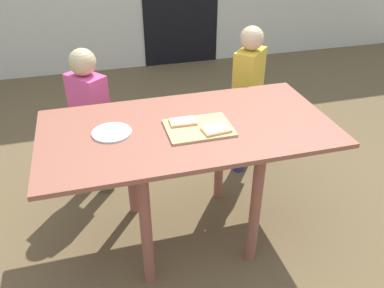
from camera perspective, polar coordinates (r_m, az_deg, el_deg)
ground_plane at (r=2.47m, az=-0.55°, el=-12.68°), size 16.00×16.00×0.00m
dining_table at (r=2.07m, az=-0.64°, el=0.01°), size 1.50×0.77×0.75m
cutting_board at (r=1.99m, az=1.00°, el=2.35°), size 0.33×0.25×0.01m
pizza_slice_far_left at (r=2.02m, az=-1.34°, el=3.29°), size 0.14×0.09×0.01m
pizza_slice_near_right at (r=1.95m, az=3.55°, el=2.10°), size 0.15×0.10×0.01m
plate_white_left at (r=1.99m, az=-11.59°, el=1.65°), size 0.20×0.20×0.01m
child_left at (r=2.59m, az=-14.54°, el=4.13°), size 0.26×0.28×1.00m
child_right at (r=2.76m, az=8.06°, el=7.33°), size 0.27×0.27×1.06m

